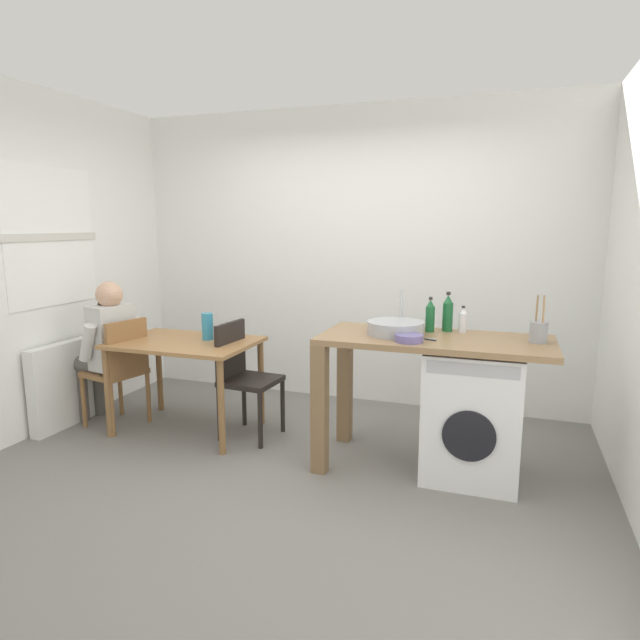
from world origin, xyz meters
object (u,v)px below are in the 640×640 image
(dining_table, at_px, (185,353))
(bottle_clear_small, at_px, (463,320))
(washing_machine, at_px, (473,413))
(utensil_crock, at_px, (538,332))
(chair_person_seat, at_px, (120,367))
(mixing_bowl, at_px, (409,338))
(chair_opposite, at_px, (243,373))
(bottle_squat_brown, at_px, (448,313))
(vase, at_px, (208,326))
(bottle_tall_green, at_px, (430,316))
(seated_person, at_px, (106,345))

(dining_table, distance_m, bottle_clear_small, 2.15)
(dining_table, xyz_separation_m, washing_machine, (2.22, -0.07, -0.21))
(dining_table, relative_size, bottle_clear_small, 6.03)
(utensil_crock, bearing_deg, chair_person_seat, -178.23)
(mixing_bowl, bearing_deg, chair_opposite, 166.46)
(chair_person_seat, xyz_separation_m, bottle_squat_brown, (2.56, 0.28, 0.54))
(mixing_bowl, distance_m, utensil_crock, 0.81)
(bottle_clear_small, bearing_deg, vase, -178.18)
(washing_machine, height_order, bottle_clear_small, bottle_clear_small)
(bottle_tall_green, bearing_deg, chair_person_seat, -174.75)
(bottle_squat_brown, relative_size, mixing_bowl, 1.55)
(chair_opposite, relative_size, bottle_squat_brown, 3.29)
(bottle_tall_green, xyz_separation_m, utensil_crock, (0.69, -0.13, -0.04))
(dining_table, xyz_separation_m, bottle_tall_green, (1.90, 0.11, 0.39))
(dining_table, xyz_separation_m, vase, (0.15, 0.10, 0.20))
(bottle_clear_small, bearing_deg, bottle_tall_green, -165.93)
(washing_machine, distance_m, utensil_crock, 0.67)
(dining_table, relative_size, utensil_crock, 3.67)
(washing_machine, bearing_deg, chair_person_seat, -179.07)
(chair_person_seat, bearing_deg, chair_opposite, -67.79)
(chair_opposite, xyz_separation_m, washing_machine, (1.75, -0.13, -0.08))
(chair_opposite, distance_m, utensil_crock, 2.17)
(chair_opposite, bearing_deg, chair_person_seat, -76.11)
(bottle_clear_small, relative_size, vase, 0.85)
(seated_person, distance_m, vase, 0.89)
(utensil_crock, xyz_separation_m, vase, (-2.44, 0.12, -0.14))
(chair_opposite, distance_m, washing_machine, 1.75)
(seated_person, height_order, washing_machine, seated_person)
(chair_person_seat, xyz_separation_m, vase, (0.70, 0.22, 0.34))
(dining_table, bearing_deg, bottle_squat_brown, 4.75)
(utensil_crock, bearing_deg, seated_person, -178.93)
(seated_person, bearing_deg, vase, -65.37)
(washing_machine, bearing_deg, vase, 175.27)
(chair_person_seat, bearing_deg, seated_person, 90.00)
(seated_person, height_order, bottle_squat_brown, seated_person)
(chair_opposite, bearing_deg, dining_table, -78.98)
(bottle_clear_small, bearing_deg, dining_table, -175.61)
(washing_machine, xyz_separation_m, utensil_crock, (0.37, 0.05, 0.56))
(bottle_tall_green, height_order, mixing_bowl, bottle_tall_green)
(seated_person, distance_m, bottle_tall_green, 2.64)
(dining_table, distance_m, bottle_tall_green, 1.94)
(chair_person_seat, bearing_deg, bottle_clear_small, -71.35)
(chair_person_seat, height_order, bottle_clear_small, bottle_clear_small)
(bottle_clear_small, bearing_deg, utensil_crock, -20.95)
(chair_person_seat, relative_size, bottle_tall_green, 3.74)
(seated_person, bearing_deg, washing_machine, -77.14)
(mixing_bowl, xyz_separation_m, utensil_crock, (0.77, 0.25, 0.04))
(chair_opposite, height_order, bottle_tall_green, bottle_tall_green)
(bottle_squat_brown, distance_m, mixing_bowl, 0.48)
(vase, bearing_deg, chair_person_seat, -162.77)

